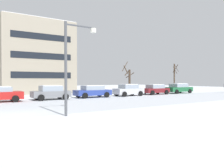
{
  "coord_description": "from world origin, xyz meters",
  "views": [
    {
      "loc": [
        -2.54,
        -13.74,
        2.08
      ],
      "look_at": [
        10.07,
        5.47,
        1.64
      ],
      "focal_mm": 35.81,
      "sensor_mm": 36.0,
      "label": 1
    }
  ],
  "objects": [
    {
      "name": "parked_car_green",
      "position": [
        24.86,
        9.3,
        0.77
      ],
      "size": [
        4.55,
        2.15,
        1.52
      ],
      "color": "#1E6038",
      "rests_on": "ground"
    },
    {
      "name": "ground_plane",
      "position": [
        0.0,
        0.0,
        0.0
      ],
      "size": [
        120.0,
        120.0,
        0.0
      ],
      "primitive_type": "plane",
      "color": "white"
    },
    {
      "name": "tree_far_mid",
      "position": [
        17.88,
        12.73,
        2.13
      ],
      "size": [
        2.04,
        1.66,
        4.86
      ],
      "color": "#423326",
      "rests_on": "ground"
    },
    {
      "name": "parked_car_blue",
      "position": [
        9.87,
        9.29,
        0.73
      ],
      "size": [
        4.33,
        2.05,
        1.42
      ],
      "color": "#283D93",
      "rests_on": "ground"
    },
    {
      "name": "parked_car_maroon",
      "position": [
        19.86,
        9.23,
        0.73
      ],
      "size": [
        4.1,
        2.01,
        1.44
      ],
      "color": "maroon",
      "rests_on": "ground"
    },
    {
      "name": "parked_car_gray",
      "position": [
        4.87,
        9.15,
        0.76
      ],
      "size": [
        3.88,
        2.14,
        1.5
      ],
      "color": "slate",
      "rests_on": "ground"
    },
    {
      "name": "building_far_right",
      "position": [
        6.69,
        23.67,
        5.52
      ],
      "size": [
        10.63,
        10.76,
        11.04
      ],
      "color": "#9E937F",
      "rests_on": "ground"
    },
    {
      "name": "road_surface",
      "position": [
        0.0,
        3.6,
        0.0
      ],
      "size": [
        80.0,
        9.19,
        0.0
      ],
      "color": "silver",
      "rests_on": "ground"
    },
    {
      "name": "parked_car_silver",
      "position": [
        14.87,
        8.92,
        0.77
      ],
      "size": [
        3.9,
        2.01,
        1.52
      ],
      "color": "silver",
      "rests_on": "ground"
    },
    {
      "name": "street_lamp",
      "position": [
        2.64,
        -1.64,
        3.35
      ],
      "size": [
        2.04,
        0.36,
        5.4
      ],
      "color": "#4C4F54",
      "rests_on": "ground"
    },
    {
      "name": "tree_far_left",
      "position": [
        29.01,
        13.74,
        2.66
      ],
      "size": [
        1.31,
        1.31,
        4.97
      ],
      "color": "#423326",
      "rests_on": "ground"
    }
  ]
}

